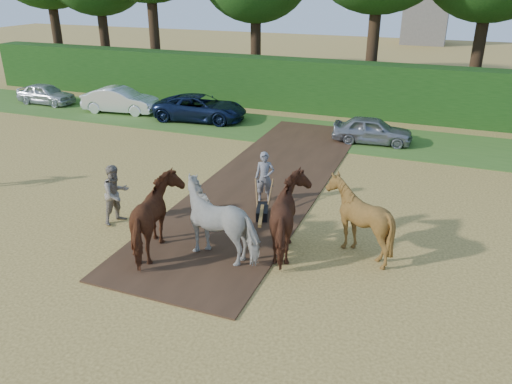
{
  "coord_description": "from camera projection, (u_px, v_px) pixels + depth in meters",
  "views": [
    {
      "loc": [
        7.66,
        -10.25,
        7.49
      ],
      "look_at": [
        2.62,
        2.81,
        1.4
      ],
      "focal_mm": 35.0,
      "sensor_mm": 36.0,
      "label": 1
    }
  ],
  "objects": [
    {
      "name": "earth_strip",
      "position": [
        268.0,
        181.0,
        19.77
      ],
      "size": [
        4.5,
        17.0,
        0.05
      ],
      "primitive_type": "cube",
      "color": "#472D1C",
      "rests_on": "ground"
    },
    {
      "name": "ground",
      "position": [
        136.0,
        260.0,
        14.29
      ],
      "size": [
        120.0,
        120.0,
        0.0
      ],
      "primitive_type": "plane",
      "color": "gold",
      "rests_on": "ground"
    },
    {
      "name": "hedgerow",
      "position": [
        310.0,
        86.0,
        29.52
      ],
      "size": [
        46.0,
        1.6,
        3.0
      ],
      "primitive_type": "cube",
      "color": "#14380F",
      "rests_on": "ground"
    },
    {
      "name": "parked_cars",
      "position": [
        258.0,
        114.0,
        26.67
      ],
      "size": [
        35.32,
        3.28,
        1.48
      ],
      "color": "#BABFC2",
      "rests_on": "ground"
    },
    {
      "name": "spectator_near",
      "position": [
        116.0,
        194.0,
        16.13
      ],
      "size": [
        1.02,
        1.15,
        1.98
      ],
      "primitive_type": "imported",
      "rotation": [
        0.0,
        0.0,
        1.25
      ],
      "color": "gray",
      "rests_on": "ground"
    },
    {
      "name": "grass_verge",
      "position": [
        286.0,
        130.0,
        26.26
      ],
      "size": [
        50.0,
        5.0,
        0.03
      ],
      "primitive_type": "cube",
      "color": "#38601E",
      "rests_on": "ground"
    },
    {
      "name": "plough_team",
      "position": [
        259.0,
        217.0,
        14.33
      ],
      "size": [
        7.48,
        6.25,
        2.24
      ],
      "color": "brown",
      "rests_on": "ground"
    }
  ]
}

